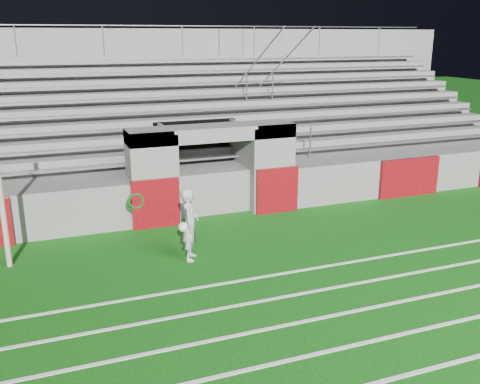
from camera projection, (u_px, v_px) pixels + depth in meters
name	position (u px, v px, depth m)	size (l,w,h in m)	color
ground	(259.00, 258.00, 12.59)	(90.00, 90.00, 0.00)	#0D4D0C
field_post	(2.00, 201.00, 11.71)	(0.12, 0.12, 3.07)	tan
field_markings	(387.00, 380.00, 8.11)	(28.00, 8.09, 0.01)	white
stadium_structure	(174.00, 137.00, 19.31)	(26.00, 8.48, 5.42)	#63605E
goalkeeper_with_ball	(190.00, 224.00, 12.28)	(0.64, 0.74, 1.72)	#A1A7AB
hose_coil	(136.00, 203.00, 14.21)	(0.55, 0.15, 0.63)	#0B3A10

